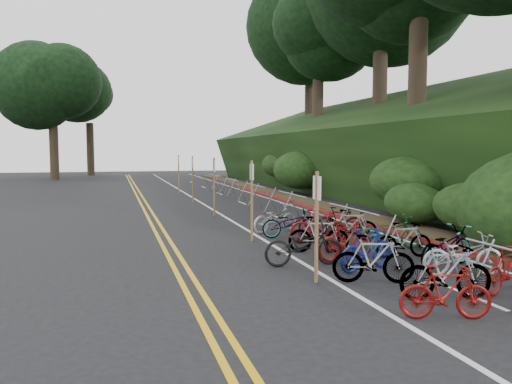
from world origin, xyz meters
TOP-DOWN VIEW (x-y plane):
  - ground at (0.00, 0.00)m, footprint 120.00×120.00m
  - road_markings at (0.63, 10.10)m, footprint 7.47×80.00m
  - red_curb at (5.70, 12.00)m, footprint 0.25×28.00m
  - embankment at (12.96, 19.04)m, footprint 14.30×48.14m
  - bike_racks_rest at (3.00, 13.00)m, footprint 1.14×23.00m
  - signpost_near at (0.61, -0.10)m, footprint 0.08×0.40m
  - signposts_rest at (0.60, 14.00)m, footprint 0.08×18.40m
  - bike_front at (0.92, 1.42)m, footprint 0.83×2.01m
  - bike_valet at (2.93, 1.49)m, footprint 3.62×11.18m

SIDE VIEW (x-z plane):
  - ground at x=0.00m, z-range 0.00..0.00m
  - road_markings at x=0.63m, z-range 0.00..0.01m
  - red_curb at x=5.70m, z-range 0.00..0.10m
  - bike_valet at x=2.93m, z-range -0.04..1.03m
  - bike_front at x=0.92m, z-range 0.00..1.03m
  - bike_racks_rest at x=3.00m, z-range 0.27..1.44m
  - signpost_near at x=0.61m, z-range 0.17..2.54m
  - signposts_rest at x=0.60m, z-range 0.18..2.68m
  - embankment at x=12.96m, z-range -1.99..7.12m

